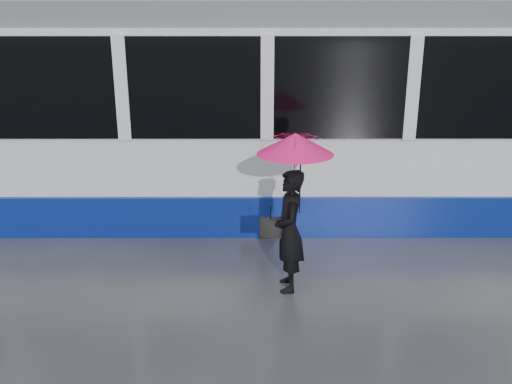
{
  "coord_description": "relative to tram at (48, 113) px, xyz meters",
  "views": [
    {
      "loc": [
        0.7,
        -6.59,
        3.33
      ],
      "look_at": [
        0.71,
        0.08,
        1.1
      ],
      "focal_mm": 40.0,
      "sensor_mm": 36.0,
      "label": 1
    }
  ],
  "objects": [
    {
      "name": "ground",
      "position": [
        2.63,
        -2.5,
        -1.64
      ],
      "size": [
        90.0,
        90.0,
        0.0
      ],
      "primitive_type": "plane",
      "color": "#2F2F34",
      "rests_on": "ground"
    },
    {
      "name": "umbrella",
      "position": [
        3.79,
        -2.83,
        0.0
      ],
      "size": [
        0.92,
        0.92,
        1.01
      ],
      "rotation": [
        0.0,
        0.0,
        0.04
      ],
      "color": "#E71364",
      "rests_on": "ground"
    },
    {
      "name": "tram",
      "position": [
        0.0,
        0.0,
        0.0
      ],
      "size": [
        26.0,
        2.56,
        3.35
      ],
      "color": "white",
      "rests_on": "ground"
    },
    {
      "name": "handbag",
      "position": [
        3.52,
        -2.81,
        -0.85
      ],
      "size": [
        0.27,
        0.13,
        0.41
      ],
      "rotation": [
        0.0,
        0.0,
        0.04
      ],
      "color": "black",
      "rests_on": "ground"
    },
    {
      "name": "woman",
      "position": [
        3.74,
        -2.83,
        -0.89
      ],
      "size": [
        0.38,
        0.56,
        1.5
      ],
      "primitive_type": "imported",
      "rotation": [
        0.0,
        0.0,
        -1.53
      ],
      "color": "black",
      "rests_on": "ground"
    },
    {
      "name": "rails",
      "position": [
        2.63,
        -0.0,
        -1.63
      ],
      "size": [
        34.0,
        1.51,
        0.02
      ],
      "color": "#3F3D38",
      "rests_on": "ground"
    }
  ]
}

